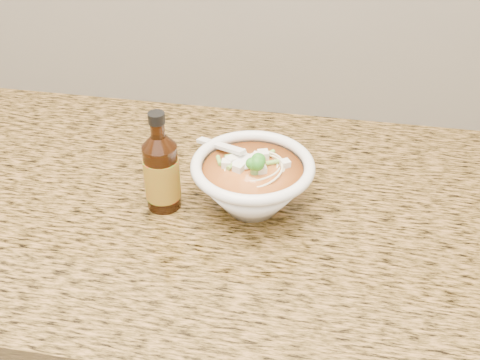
# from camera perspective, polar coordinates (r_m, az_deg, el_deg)

# --- Properties ---
(counter_slab) EXTENTS (4.00, 0.68, 0.04)m
(counter_slab) POSITION_cam_1_polar(r_m,az_deg,el_deg) (1.02, -6.70, -2.28)
(counter_slab) COLOR olive
(counter_slab) RESTS_ON cabinet
(soup_bowl) EXTENTS (0.20, 0.19, 0.11)m
(soup_bowl) POSITION_cam_1_polar(r_m,az_deg,el_deg) (0.95, 1.19, -0.35)
(soup_bowl) COLOR silver
(soup_bowl) RESTS_ON counter_slab
(hot_sauce_bottle) EXTENTS (0.07, 0.07, 0.17)m
(hot_sauce_bottle) POSITION_cam_1_polar(r_m,az_deg,el_deg) (0.95, -7.45, 0.71)
(hot_sauce_bottle) COLOR #371807
(hot_sauce_bottle) RESTS_ON counter_slab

